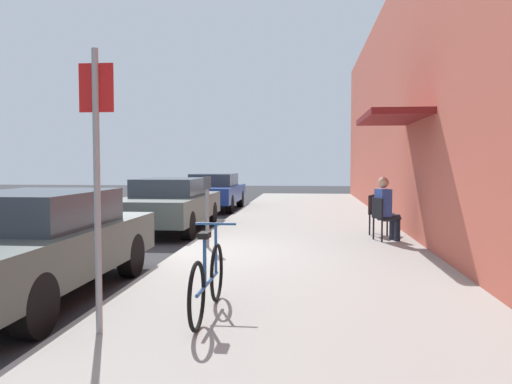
% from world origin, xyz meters
% --- Properties ---
extents(ground_plane, '(60.00, 60.00, 0.00)m').
position_xyz_m(ground_plane, '(0.00, 0.00, 0.00)').
color(ground_plane, '#2D2D30').
extents(sidewalk_slab, '(4.50, 32.00, 0.12)m').
position_xyz_m(sidewalk_slab, '(2.25, 2.00, 0.06)').
color(sidewalk_slab, '#9E9B93').
rests_on(sidewalk_slab, ground_plane).
extents(building_facade, '(1.40, 32.00, 6.36)m').
position_xyz_m(building_facade, '(4.65, 2.00, 3.17)').
color(building_facade, '#BC5442').
rests_on(building_facade, ground_plane).
extents(parked_car_0, '(1.80, 4.40, 1.33)m').
position_xyz_m(parked_car_0, '(-1.10, -2.85, 0.70)').
color(parked_car_0, '#47514C').
rests_on(parked_car_0, ground_plane).
extents(parked_car_1, '(1.80, 4.40, 1.31)m').
position_xyz_m(parked_car_1, '(-1.10, 3.55, 0.69)').
color(parked_car_1, '#47514C').
rests_on(parked_car_1, ground_plane).
extents(parked_car_2, '(1.80, 4.40, 1.31)m').
position_xyz_m(parked_car_2, '(-1.10, 9.57, 0.69)').
color(parked_car_2, navy).
rests_on(parked_car_2, ground_plane).
extents(parking_meter, '(0.12, 0.10, 1.32)m').
position_xyz_m(parking_meter, '(0.45, 0.52, 0.89)').
color(parking_meter, slate).
rests_on(parking_meter, sidewalk_slab).
extents(street_sign, '(0.32, 0.06, 2.60)m').
position_xyz_m(street_sign, '(0.40, -4.37, 1.64)').
color(street_sign, gray).
rests_on(street_sign, sidewalk_slab).
extents(bicycle_0, '(0.46, 1.71, 0.90)m').
position_xyz_m(bicycle_0, '(1.29, -3.71, 0.48)').
color(bicycle_0, black).
rests_on(bicycle_0, sidewalk_slab).
extents(cafe_chair_0, '(0.56, 0.56, 0.87)m').
position_xyz_m(cafe_chair_0, '(3.83, 1.70, 0.62)').
color(cafe_chair_0, black).
rests_on(cafe_chair_0, sidewalk_slab).
extents(seated_patron_0, '(0.51, 0.47, 1.29)m').
position_xyz_m(seated_patron_0, '(3.89, 1.72, 0.82)').
color(seated_patron_0, '#232838').
rests_on(seated_patron_0, sidewalk_slab).
extents(cafe_chair_1, '(0.56, 0.56, 0.87)m').
position_xyz_m(cafe_chair_1, '(3.83, 2.63, 0.62)').
color(cafe_chair_1, black).
rests_on(cafe_chair_1, sidewalk_slab).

